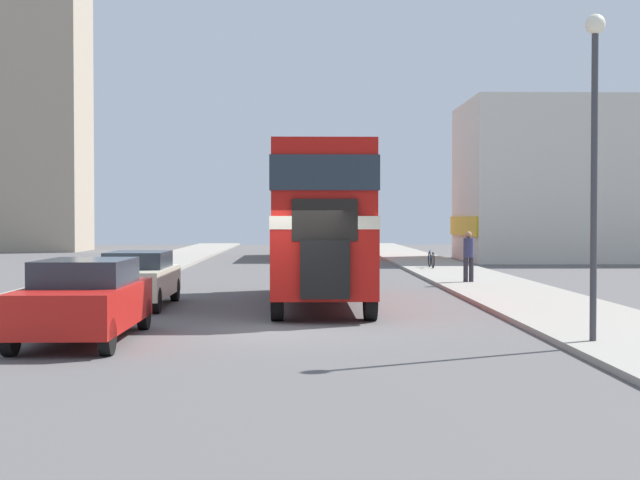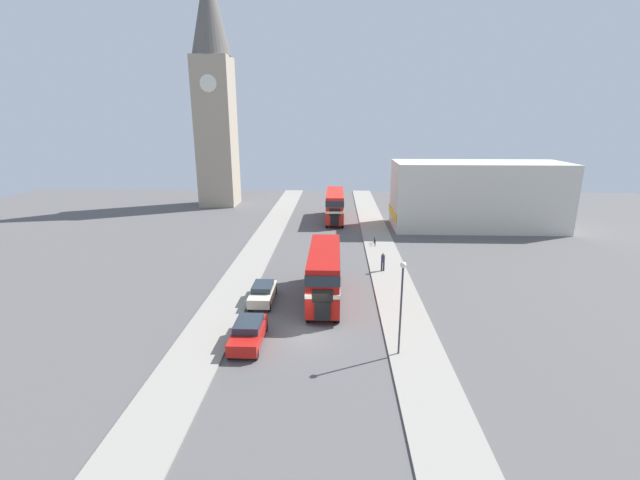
% 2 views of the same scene
% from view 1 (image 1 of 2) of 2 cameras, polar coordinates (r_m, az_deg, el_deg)
% --- Properties ---
extents(ground_plane, '(120.00, 120.00, 0.00)m').
position_cam_1_polar(ground_plane, '(18.48, -2.28, -5.84)').
color(ground_plane, '#565454').
extents(sidewalk_right, '(3.50, 120.00, 0.12)m').
position_cam_1_polar(sidewalk_right, '(19.56, 18.00, -5.33)').
color(sidewalk_right, gray).
rests_on(sidewalk_right, ground_plane).
extents(double_decker_bus, '(2.42, 9.81, 4.11)m').
position_cam_1_polar(double_decker_bus, '(24.12, 0.00, 1.68)').
color(double_decker_bus, '#B2140F').
rests_on(double_decker_bus, ground_plane).
extents(bus_distant, '(2.42, 10.99, 4.09)m').
position_cam_1_polar(bus_distant, '(52.30, 0.08, 1.53)').
color(bus_distant, red).
rests_on(bus_distant, ground_plane).
extents(car_parked_near, '(1.83, 4.44, 1.54)m').
position_cam_1_polar(car_parked_near, '(17.46, -14.84, -3.69)').
color(car_parked_near, red).
rests_on(car_parked_near, ground_plane).
extents(car_parked_mid, '(1.69, 4.21, 1.45)m').
position_cam_1_polar(car_parked_mid, '(23.91, -11.59, -2.40)').
color(car_parked_mid, beige).
rests_on(car_parked_mid, ground_plane).
extents(pedestrian_walking, '(0.35, 0.35, 1.75)m').
position_cam_1_polar(pedestrian_walking, '(31.29, 9.49, -0.85)').
color(pedestrian_walking, '#282833').
rests_on(pedestrian_walking, sidewalk_right).
extents(bicycle_on_pavement, '(0.05, 1.76, 0.78)m').
position_cam_1_polar(bicycle_on_pavement, '(40.07, 7.13, -1.24)').
color(bicycle_on_pavement, black).
rests_on(bicycle_on_pavement, sidewalk_right).
extents(street_lamp, '(0.36, 0.36, 5.86)m').
position_cam_1_polar(street_lamp, '(16.81, 17.16, 6.89)').
color(street_lamp, '#38383D').
rests_on(street_lamp, sidewalk_right).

